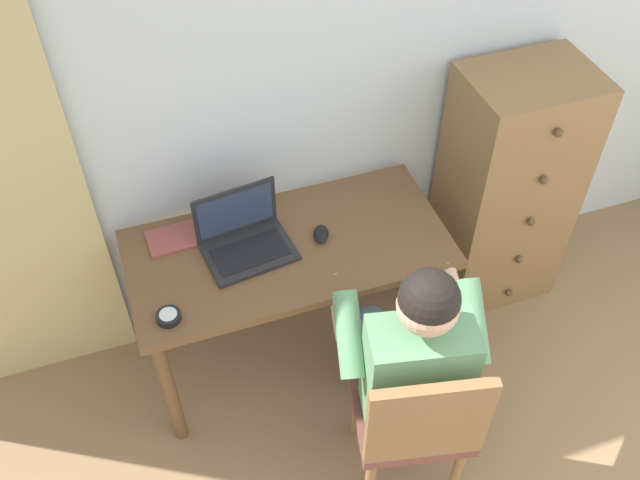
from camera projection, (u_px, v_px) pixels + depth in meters
name	position (u px, v px, depth m)	size (l,w,h in m)	color
wall_back	(350.00, 63.00, 2.73)	(4.80, 0.05, 2.50)	silver
desk	(289.00, 263.00, 2.85)	(1.27, 0.62, 0.72)	brown
dresser	(506.00, 190.00, 3.18)	(0.53, 0.44, 1.21)	olive
chair	(416.00, 419.00, 2.52)	(0.49, 0.48, 0.86)	brown
person_seated	(409.00, 349.00, 2.52)	(0.61, 0.64, 1.18)	#6B84AD
laptop	(245.00, 238.00, 2.74)	(0.37, 0.29, 0.24)	#232326
computer_mouse	(321.00, 234.00, 2.80)	(0.06, 0.10, 0.03)	black
desk_clock	(169.00, 317.00, 2.52)	(0.09, 0.09, 0.03)	black
notebook_pad	(174.00, 238.00, 2.80)	(0.21, 0.15, 0.01)	#994742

